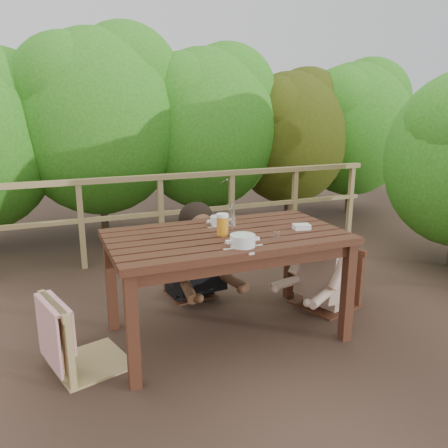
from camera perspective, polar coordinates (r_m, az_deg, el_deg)
name	(u,v)px	position (r m, az deg, el deg)	size (l,w,h in m)	color
ground	(226,333)	(3.74, 0.30, -13.64)	(60.00, 60.00, 0.00)	#463025
table	(226,286)	(3.56, 0.31, -7.81)	(1.78, 1.00, 0.82)	#3A1D12
chair_left	(86,298)	(3.26, -17.07, -8.89)	(0.50, 0.50, 1.01)	#A38A55
chair_far	(189,254)	(4.30, -4.40, -3.74)	(0.41, 0.41, 0.83)	#3A1D12
chair_right	(328,253)	(4.15, 12.96, -3.55)	(0.50, 0.50, 1.00)	#3A1D12
woman	(188,222)	(4.24, -4.56, 0.20)	(0.58, 0.71, 1.43)	black
diner_right	(332,236)	(4.12, 13.43, -1.48)	(0.53, 0.65, 1.31)	tan
railing	(161,217)	(5.35, -7.94, 0.85)	(5.60, 0.10, 1.01)	#A38A55
hedge_row	(164,96)	(6.46, -7.60, 15.73)	(6.60, 1.60, 3.80)	#2E731A
soup_near	(243,242)	(3.11, 2.36, -2.24)	(0.30, 0.30, 0.10)	white
soup_far	(220,221)	(3.67, -0.56, 0.34)	(0.26, 0.26, 0.09)	silver
bread_roll	(237,238)	(3.24, 1.71, -1.79)	(0.12, 0.09, 0.07)	olive
beer_glass	(222,225)	(3.37, -0.20, -0.17)	(0.09, 0.09, 0.18)	orange
bottle	(232,218)	(3.49, 0.97, 0.82)	(0.06, 0.06, 0.23)	white
tumbler	(276,237)	(3.27, 6.59, -1.65)	(0.06, 0.06, 0.07)	white
butter_tub	(301,228)	(3.58, 9.75, -0.48)	(0.13, 0.09, 0.06)	white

